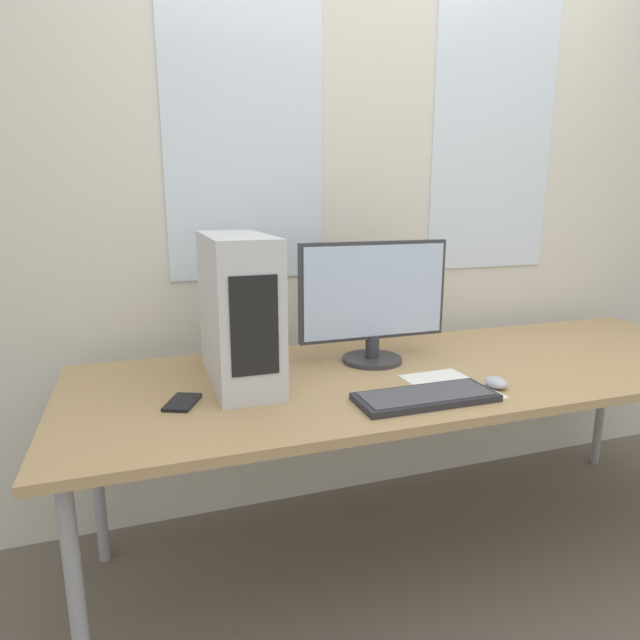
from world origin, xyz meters
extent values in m
plane|color=#665B51|center=(0.00, 0.00, 0.00)|extent=(14.00, 14.00, 0.00)
cube|color=beige|center=(0.00, 0.98, 1.35)|extent=(8.00, 0.06, 2.70)
cube|color=silver|center=(-0.55, 0.95, 1.62)|extent=(0.61, 0.01, 1.24)
cube|color=silver|center=(0.55, 0.95, 1.62)|extent=(0.61, 0.01, 1.24)
cube|color=tan|center=(0.00, 0.43, 0.72)|extent=(2.48, 0.85, 0.03)
cylinder|color=#99999E|center=(-1.16, 0.08, 0.35)|extent=(0.04, 0.04, 0.71)
cylinder|color=#99999E|center=(-1.16, 0.77, 0.35)|extent=(0.04, 0.04, 0.71)
cylinder|color=#99999E|center=(1.16, 0.77, 0.35)|extent=(0.04, 0.04, 0.71)
cube|color=silver|center=(-0.67, 0.52, 0.97)|extent=(0.19, 0.49, 0.47)
cube|color=black|center=(-0.67, 0.27, 0.97)|extent=(0.13, 0.00, 0.28)
cylinder|color=#333338|center=(-0.19, 0.56, 0.74)|extent=(0.21, 0.21, 0.02)
cylinder|color=#333338|center=(-0.19, 0.56, 0.79)|extent=(0.05, 0.05, 0.08)
cube|color=#333338|center=(-0.19, 0.56, 0.99)|extent=(0.55, 0.03, 0.34)
cube|color=silver|center=(-0.19, 0.54, 0.99)|extent=(0.52, 0.00, 0.32)
cube|color=#28282D|center=(-0.20, 0.16, 0.74)|extent=(0.41, 0.16, 0.02)
cube|color=#47474C|center=(-0.20, 0.16, 0.75)|extent=(0.38, 0.14, 0.00)
ellipsoid|color=#B2B2B7|center=(0.06, 0.18, 0.75)|extent=(0.06, 0.08, 0.03)
cube|color=black|center=(-0.87, 0.36, 0.74)|extent=(0.12, 0.15, 0.01)
cube|color=white|center=(-0.06, 0.24, 0.73)|extent=(0.22, 0.30, 0.00)
camera|label=1|loc=(-0.96, -1.13, 1.31)|focal=30.00mm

